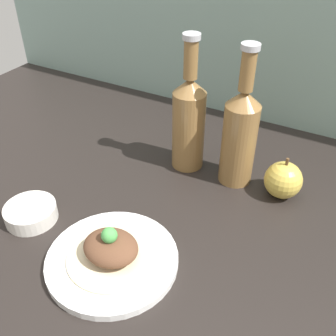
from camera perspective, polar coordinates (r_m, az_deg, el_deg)
name	(u,v)px	position (r cm, az deg, el deg)	size (l,w,h in cm)	color
ground_plane	(159,226)	(85.84, -1.38, -8.45)	(180.00, 110.00, 4.00)	black
plate	(112,259)	(76.37, -8.09, -12.94)	(24.89, 24.89, 1.89)	white
plated_food	(111,249)	(74.25, -8.28, -11.50)	(16.84, 16.84, 7.24)	beige
cider_bottle_left	(189,120)	(93.52, 3.02, 6.99)	(7.87, 7.87, 32.99)	olive
cider_bottle_right	(240,133)	(89.51, 10.38, 4.95)	(7.87, 7.87, 32.99)	olive
apple	(283,180)	(91.60, 16.38, -1.68)	(8.49, 8.49, 10.11)	gold
dipping_bowl	(31,213)	(88.34, -19.28, -6.17)	(10.90, 10.90, 3.39)	silver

